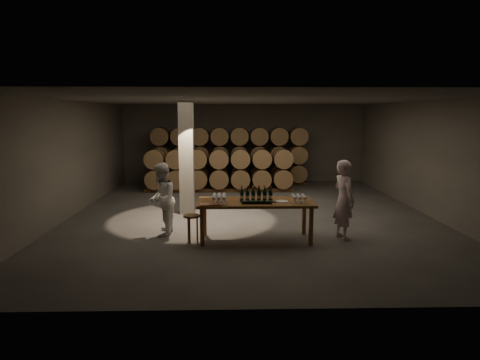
{
  "coord_description": "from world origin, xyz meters",
  "views": [
    {
      "loc": [
        -0.59,
        -11.9,
        2.84
      ],
      "look_at": [
        -0.31,
        -0.7,
        1.1
      ],
      "focal_mm": 32.0,
      "sensor_mm": 36.0,
      "label": 1
    }
  ],
  "objects_px": {
    "stool": "(192,220)",
    "notebook_near": "(216,204)",
    "tasting_table": "(256,206)",
    "person_woman": "(161,199)",
    "plate": "(282,201)",
    "bottle_cluster": "(256,196)",
    "person_man": "(344,200)"
  },
  "relations": [
    {
      "from": "plate",
      "to": "person_man",
      "type": "distance_m",
      "value": 1.44
    },
    {
      "from": "stool",
      "to": "person_woman",
      "type": "height_order",
      "value": "person_woman"
    },
    {
      "from": "plate",
      "to": "notebook_near",
      "type": "height_order",
      "value": "notebook_near"
    },
    {
      "from": "tasting_table",
      "to": "person_woman",
      "type": "distance_m",
      "value": 2.24
    },
    {
      "from": "person_man",
      "to": "person_woman",
      "type": "relative_size",
      "value": 1.06
    },
    {
      "from": "person_man",
      "to": "person_woman",
      "type": "distance_m",
      "value": 4.22
    },
    {
      "from": "stool",
      "to": "person_woman",
      "type": "relative_size",
      "value": 0.36
    },
    {
      "from": "stool",
      "to": "plate",
      "type": "bearing_deg",
      "value": 1.06
    },
    {
      "from": "plate",
      "to": "stool",
      "type": "distance_m",
      "value": 2.05
    },
    {
      "from": "stool",
      "to": "notebook_near",
      "type": "bearing_deg",
      "value": -25.35
    },
    {
      "from": "notebook_near",
      "to": "person_woman",
      "type": "distance_m",
      "value": 1.58
    },
    {
      "from": "notebook_near",
      "to": "person_woman",
      "type": "height_order",
      "value": "person_woman"
    },
    {
      "from": "notebook_near",
      "to": "bottle_cluster",
      "type": "bearing_deg",
      "value": 33.11
    },
    {
      "from": "bottle_cluster",
      "to": "person_man",
      "type": "relative_size",
      "value": 0.4
    },
    {
      "from": "stool",
      "to": "person_man",
      "type": "bearing_deg",
      "value": 3.2
    },
    {
      "from": "plate",
      "to": "notebook_near",
      "type": "xyz_separation_m",
      "value": [
        -1.45,
        -0.3,
        0.01
      ]
    },
    {
      "from": "plate",
      "to": "person_man",
      "type": "relative_size",
      "value": 0.15
    },
    {
      "from": "plate",
      "to": "tasting_table",
      "type": "bearing_deg",
      "value": 170.71
    },
    {
      "from": "plate",
      "to": "person_woman",
      "type": "distance_m",
      "value": 2.82
    },
    {
      "from": "person_man",
      "to": "person_woman",
      "type": "xyz_separation_m",
      "value": [
        -4.2,
        0.41,
        -0.05
      ]
    },
    {
      "from": "tasting_table",
      "to": "stool",
      "type": "bearing_deg",
      "value": -174.75
    },
    {
      "from": "plate",
      "to": "notebook_near",
      "type": "bearing_deg",
      "value": -168.18
    },
    {
      "from": "person_man",
      "to": "person_woman",
      "type": "height_order",
      "value": "person_man"
    },
    {
      "from": "notebook_near",
      "to": "stool",
      "type": "distance_m",
      "value": 0.74
    },
    {
      "from": "person_man",
      "to": "bottle_cluster",
      "type": "bearing_deg",
      "value": 73.0
    },
    {
      "from": "bottle_cluster",
      "to": "stool",
      "type": "distance_m",
      "value": 1.54
    },
    {
      "from": "tasting_table",
      "to": "notebook_near",
      "type": "distance_m",
      "value": 0.97
    },
    {
      "from": "plate",
      "to": "person_woman",
      "type": "height_order",
      "value": "person_woman"
    },
    {
      "from": "person_man",
      "to": "notebook_near",
      "type": "bearing_deg",
      "value": 80.91
    },
    {
      "from": "notebook_near",
      "to": "person_woman",
      "type": "relative_size",
      "value": 0.15
    },
    {
      "from": "person_man",
      "to": "person_woman",
      "type": "bearing_deg",
      "value": 66.3
    },
    {
      "from": "plate",
      "to": "bottle_cluster",
      "type": "bearing_deg",
      "value": 168.44
    }
  ]
}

